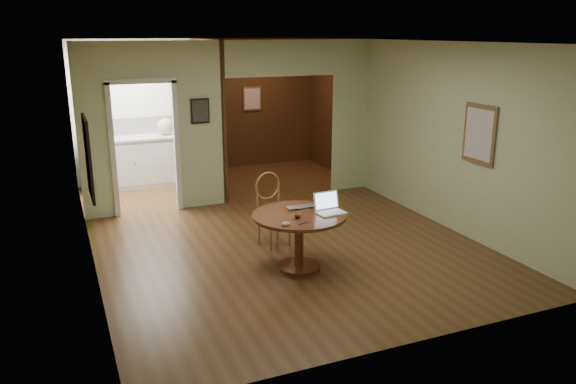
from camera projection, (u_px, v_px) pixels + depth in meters
name	position (u px, v px, depth m)	size (l,w,h in m)	color
floor	(295.00, 252.00, 7.47)	(5.00, 5.00, 0.00)	#4D3116
room_shell	(199.00, 124.00, 9.69)	(5.20, 7.50, 5.00)	white
dining_table	(299.00, 228.00, 6.82)	(1.14, 1.14, 0.71)	brown
chair	(272.00, 205.00, 7.63)	(0.50, 0.50, 1.00)	olive
open_laptop	(329.00, 207.00, 6.83)	(0.35, 0.31, 0.24)	silver
closed_laptop	(302.00, 208.00, 6.94)	(0.34, 0.22, 0.03)	#ADADB2
mouse	(286.00, 224.00, 6.35)	(0.11, 0.06, 0.05)	silver
wine_glass	(298.00, 214.00, 6.60)	(0.09, 0.09, 0.10)	white
pen	(304.00, 223.00, 6.43)	(0.01, 0.01, 0.15)	#0C0D56
kitchen_cabinet	(141.00, 161.00, 10.56)	(2.06, 0.60, 0.94)	silver
grocery_bag	(165.00, 127.00, 10.57)	(0.31, 0.27, 0.31)	#C9B093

